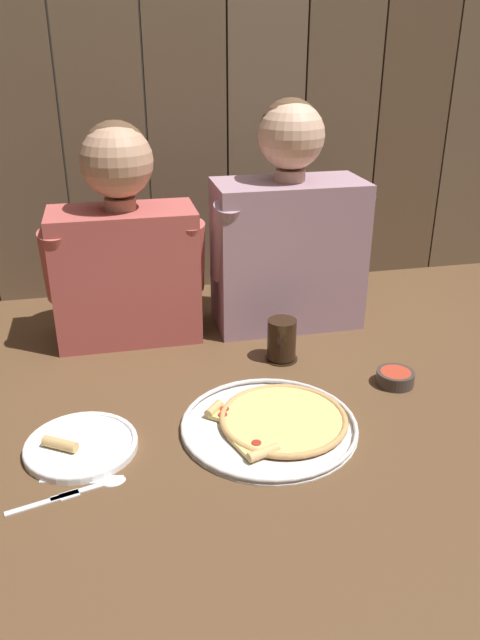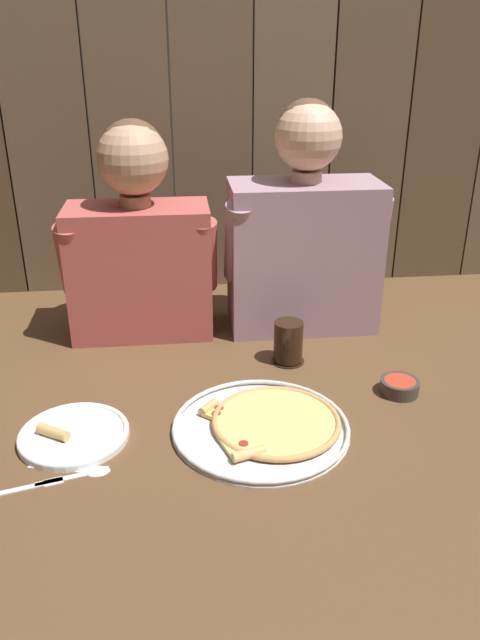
# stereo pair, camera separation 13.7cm
# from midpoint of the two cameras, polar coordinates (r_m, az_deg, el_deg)

# --- Properties ---
(ground_plane) EXTENTS (3.20, 3.20, 0.00)m
(ground_plane) POSITION_cam_midpoint_polar(r_m,az_deg,el_deg) (1.37, -2.45, -8.66)
(ground_plane) COLOR brown
(pizza_tray) EXTENTS (0.37, 0.37, 0.03)m
(pizza_tray) POSITION_cam_midpoint_polar(r_m,az_deg,el_deg) (1.32, 0.19, -9.57)
(pizza_tray) COLOR silver
(pizza_tray) RESTS_ON ground
(dinner_plate) EXTENTS (0.23, 0.23, 0.03)m
(dinner_plate) POSITION_cam_midpoint_polar(r_m,az_deg,el_deg) (1.32, -17.50, -11.06)
(dinner_plate) COLOR white
(dinner_plate) RESTS_ON ground
(drinking_glass) EXTENTS (0.09, 0.09, 0.11)m
(drinking_glass) POSITION_cam_midpoint_polar(r_m,az_deg,el_deg) (1.56, 1.37, -1.94)
(drinking_glass) COLOR black
(drinking_glass) RESTS_ON ground
(dipping_bowl) EXTENTS (0.09, 0.09, 0.03)m
(dipping_bowl) POSITION_cam_midpoint_polar(r_m,az_deg,el_deg) (1.50, 11.62, -5.26)
(dipping_bowl) COLOR #3D332D
(dipping_bowl) RESTS_ON ground
(table_fork) EXTENTS (0.13, 0.05, 0.01)m
(table_fork) POSITION_cam_midpoint_polar(r_m,az_deg,el_deg) (1.22, -20.71, -15.51)
(table_fork) COLOR silver
(table_fork) RESTS_ON ground
(table_knife) EXTENTS (0.16, 0.04, 0.01)m
(table_knife) POSITION_cam_midpoint_polar(r_m,az_deg,el_deg) (1.24, -17.57, -13.99)
(table_knife) COLOR silver
(table_knife) RESTS_ON ground
(table_spoon) EXTENTS (0.14, 0.05, 0.01)m
(table_spoon) POSITION_cam_midpoint_polar(r_m,az_deg,el_deg) (1.22, -15.89, -14.42)
(table_spoon) COLOR silver
(table_spoon) RESTS_ON ground
(diner_left) EXTENTS (0.41, 0.20, 0.57)m
(diner_left) POSITION_cam_midpoint_polar(r_m,az_deg,el_deg) (1.66, -13.09, 6.84)
(diner_left) COLOR #AD4C47
(diner_left) RESTS_ON ground
(diner_right) EXTENTS (0.44, 0.21, 0.62)m
(diner_right) POSITION_cam_midpoint_polar(r_m,az_deg,el_deg) (1.70, 2.18, 8.27)
(diner_right) COLOR gray
(diner_right) RESTS_ON ground
(wooden_backdrop_wall) EXTENTS (2.19, 0.03, 1.14)m
(wooden_backdrop_wall) POSITION_cam_midpoint_polar(r_m,az_deg,el_deg) (1.95, -7.14, 19.12)
(wooden_backdrop_wall) COLOR #4D3924
(wooden_backdrop_wall) RESTS_ON ground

